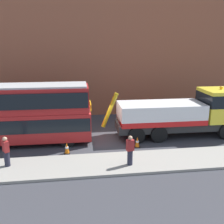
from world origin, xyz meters
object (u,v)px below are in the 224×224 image
(pedestrian_onlooker, at_px, (6,152))
(traffic_cone_near_bus, at_px, (67,148))
(pedestrian_bystander, at_px, (130,151))
(traffic_cone_midway, at_px, (137,142))
(double_decker_bus, at_px, (8,112))
(recovery_tow_truck, at_px, (184,113))

(pedestrian_onlooker, bearing_deg, traffic_cone_near_bus, -6.86)
(pedestrian_onlooker, distance_m, pedestrian_bystander, 6.79)
(pedestrian_bystander, bearing_deg, traffic_cone_midway, -33.37)
(pedestrian_onlooker, height_order, pedestrian_bystander, same)
(traffic_cone_near_bus, distance_m, traffic_cone_midway, 4.62)
(double_decker_bus, height_order, pedestrian_bystander, double_decker_bus)
(pedestrian_onlooker, relative_size, pedestrian_bystander, 1.00)
(recovery_tow_truck, relative_size, pedestrian_onlooker, 5.94)
(traffic_cone_near_bus, bearing_deg, pedestrian_onlooker, -153.76)
(double_decker_bus, height_order, traffic_cone_midway, double_decker_bus)
(pedestrian_onlooker, relative_size, traffic_cone_midway, 2.38)
(pedestrian_onlooker, bearing_deg, traffic_cone_midway, -18.90)
(pedestrian_bystander, xyz_separation_m, traffic_cone_near_bus, (-3.55, 2.34, -0.64))
(double_decker_bus, height_order, traffic_cone_near_bus, double_decker_bus)
(double_decker_bus, bearing_deg, traffic_cone_near_bus, -28.83)
(double_decker_bus, xyz_separation_m, pedestrian_onlooker, (0.68, -3.76, -1.25))
(traffic_cone_near_bus, bearing_deg, traffic_cone_midway, 4.95)
(pedestrian_onlooker, distance_m, traffic_cone_midway, 8.08)
(recovery_tow_truck, xyz_separation_m, traffic_cone_midway, (-3.89, -1.78, -1.42))
(pedestrian_onlooker, xyz_separation_m, pedestrian_bystander, (6.74, -0.77, 0.00))
(double_decker_bus, relative_size, traffic_cone_near_bus, 15.37)
(recovery_tow_truck, height_order, pedestrian_bystander, recovery_tow_truck)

